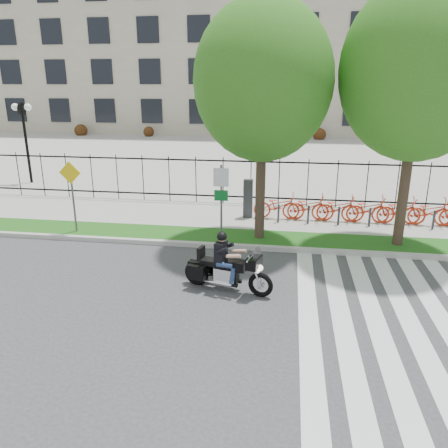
# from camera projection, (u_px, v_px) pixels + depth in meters

# --- Properties ---
(ground) EXTENTS (120.00, 120.00, 0.00)m
(ground) POSITION_uv_depth(u_px,v_px,m) (214.00, 310.00, 10.35)
(ground) COLOR #343437
(ground) RESTS_ON ground
(curb) EXTENTS (60.00, 0.20, 0.15)m
(curb) POSITION_uv_depth(u_px,v_px,m) (236.00, 247.00, 14.19)
(curb) COLOR #A9A89F
(curb) RESTS_ON ground
(grass_verge) EXTENTS (60.00, 1.50, 0.15)m
(grass_verge) POSITION_uv_depth(u_px,v_px,m) (239.00, 238.00, 14.99)
(grass_verge) COLOR #195816
(grass_verge) RESTS_ON ground
(sidewalk) EXTENTS (60.00, 3.50, 0.15)m
(sidewalk) POSITION_uv_depth(u_px,v_px,m) (246.00, 217.00, 17.34)
(sidewalk) COLOR gray
(sidewalk) RESTS_ON ground
(plaza) EXTENTS (80.00, 34.00, 0.10)m
(plaza) POSITION_uv_depth(u_px,v_px,m) (269.00, 152.00, 33.87)
(plaza) COLOR gray
(plaza) RESTS_ON ground
(crosswalk_stripes) EXTENTS (5.70, 8.00, 0.01)m
(crosswalk_stripes) POSITION_uv_depth(u_px,v_px,m) (429.00, 326.00, 9.66)
(crosswalk_stripes) COLOR silver
(crosswalk_stripes) RESTS_ON ground
(iron_fence) EXTENTS (30.00, 0.06, 2.00)m
(iron_fence) POSITION_uv_depth(u_px,v_px,m) (251.00, 181.00, 18.66)
(iron_fence) COLOR black
(iron_fence) RESTS_ON sidewalk
(office_building) EXTENTS (60.00, 21.90, 20.15)m
(office_building) POSITION_uv_depth(u_px,v_px,m) (281.00, 39.00, 49.58)
(office_building) COLOR #A39A84
(office_building) RESTS_ON ground
(lamp_post_left) EXTENTS (1.06, 0.70, 4.25)m
(lamp_post_left) POSITION_uv_depth(u_px,v_px,m) (24.00, 123.00, 22.38)
(lamp_post_left) COLOR black
(lamp_post_left) RESTS_ON ground
(street_tree_1) EXTENTS (4.29, 4.29, 7.53)m
(street_tree_1) POSITION_uv_depth(u_px,v_px,m) (263.00, 81.00, 13.32)
(street_tree_1) COLOR #34231C
(street_tree_1) RESTS_ON grass_verge
(street_tree_2) EXTENTS (4.58, 4.58, 7.98)m
(street_tree_2) POSITION_uv_depth(u_px,v_px,m) (419.00, 71.00, 12.59)
(street_tree_2) COLOR #34231C
(street_tree_2) RESTS_ON grass_verge
(bike_share_station) EXTENTS (8.94, 0.88, 1.50)m
(bike_share_station) POSITION_uv_depth(u_px,v_px,m) (366.00, 209.00, 16.28)
(bike_share_station) COLOR #2D2D33
(bike_share_station) RESTS_ON sidewalk
(sign_pole_regulatory) EXTENTS (0.50, 0.09, 2.50)m
(sign_pole_regulatory) POSITION_uv_depth(u_px,v_px,m) (221.00, 193.00, 14.21)
(sign_pole_regulatory) COLOR #59595B
(sign_pole_regulatory) RESTS_ON grass_verge
(sign_pole_warning) EXTENTS (0.78, 0.09, 2.49)m
(sign_pole_warning) POSITION_uv_depth(u_px,v_px,m) (72.00, 187.00, 14.95)
(sign_pole_warning) COLOR #59595B
(sign_pole_warning) RESTS_ON grass_verge
(motorcycle_rider) EXTENTS (2.42, 1.08, 1.91)m
(motorcycle_rider) POSITION_uv_depth(u_px,v_px,m) (227.00, 267.00, 11.17)
(motorcycle_rider) COLOR black
(motorcycle_rider) RESTS_ON ground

